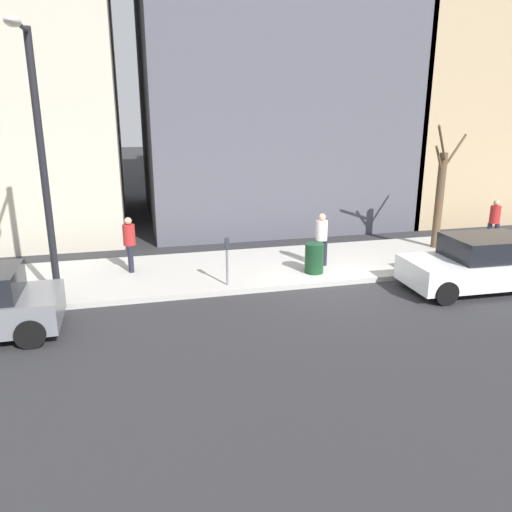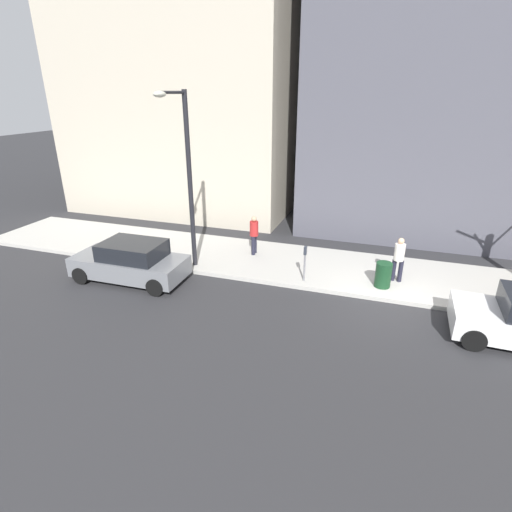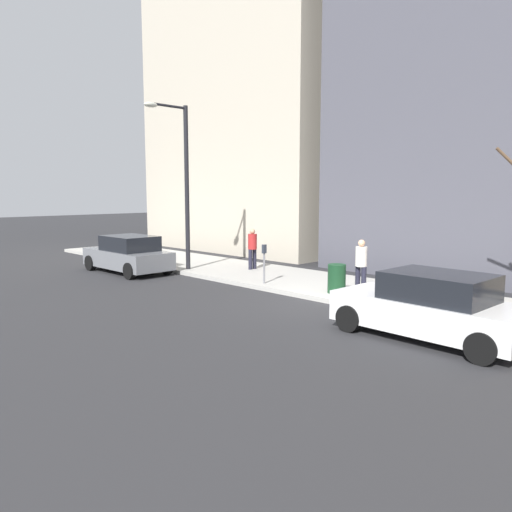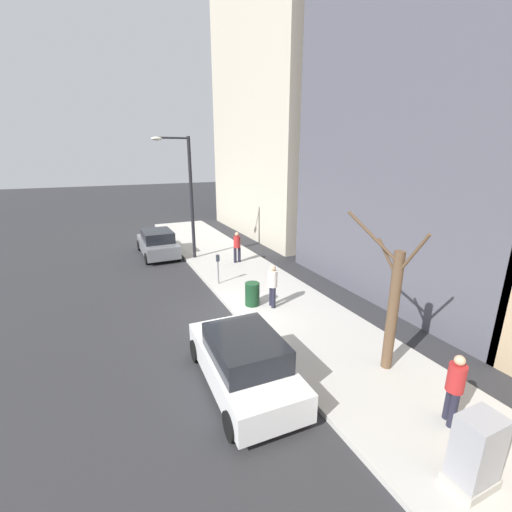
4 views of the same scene
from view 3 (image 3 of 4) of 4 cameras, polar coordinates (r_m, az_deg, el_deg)
ground_plane at (r=15.02m, az=7.87°, el=-5.37°), size 120.00×120.00×0.00m
sidewalk at (r=16.61m, az=12.09°, el=-3.97°), size 4.00×36.00×0.15m
parked_car_white at (r=11.85m, az=19.39°, el=-5.52°), size 2.02×4.25×1.52m
parked_car_grey at (r=21.05m, az=-14.40°, el=0.15°), size 1.96×4.22×1.52m
parking_meter at (r=17.10m, az=0.94°, el=-0.41°), size 0.14×0.10×1.35m
streetlamp at (r=20.23m, az=-8.55°, el=9.33°), size 1.97×0.32×6.50m
trash_bin at (r=15.75m, az=9.20°, el=-2.57°), size 0.56×0.56×0.90m
pedestrian_midblock at (r=15.94m, az=11.93°, el=-0.75°), size 0.36×0.40×1.66m
pedestrian_far_corner at (r=20.28m, az=-0.41°, el=1.12°), size 0.40×0.36×1.66m
office_block_center at (r=25.17m, az=26.82°, el=24.58°), size 10.74×10.74×22.11m
office_tower_right at (r=32.02m, az=3.77°, el=18.95°), size 12.50×12.50×19.48m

